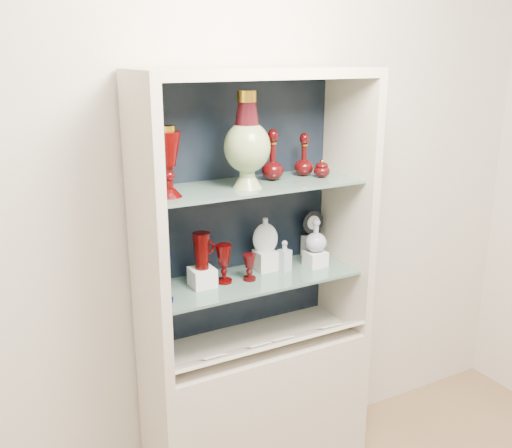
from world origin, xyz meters
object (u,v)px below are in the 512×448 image
ruby_goblet_small (249,267)px  clear_square_bottle (284,255)px  cobalt_goblet (162,279)px  clear_round_decanter (316,236)px  ruby_decanter_b (304,153)px  ruby_pitcher (202,251)px  ruby_goblet_tall (224,264)px  cameo_medallion (313,223)px  pedestal_lamp_right (168,162)px  enamel_urn (247,140)px  lidded_bowl (322,168)px  ruby_decanter_a (273,152)px  pedestal_lamp_left (147,160)px  flat_flask (265,234)px

ruby_goblet_small → clear_square_bottle: size_ratio=0.82×
cobalt_goblet → clear_round_decanter: bearing=3.7°
ruby_decanter_b → ruby_pitcher: bearing=-176.7°
ruby_goblet_tall → cameo_medallion: (0.52, 0.10, 0.08)m
clear_round_decanter → cameo_medallion: size_ratio=1.13×
pedestal_lamp_right → cameo_medallion: (0.76, 0.15, -0.39)m
ruby_goblet_small → ruby_goblet_tall: bearing=165.3°
cobalt_goblet → ruby_decanter_b: bearing=8.2°
pedestal_lamp_right → enamel_urn: size_ratio=0.70×
lidded_bowl → clear_round_decanter: size_ratio=0.55×
pedestal_lamp_right → clear_square_bottle: (0.55, 0.06, -0.48)m
enamel_urn → cameo_medallion: 0.64m
ruby_decanter_a → clear_round_decanter: bearing=-10.4°
ruby_goblet_tall → ruby_goblet_small: size_ratio=1.46×
pedestal_lamp_right → ruby_goblet_tall: bearing=12.9°
ruby_decanter_b → cobalt_goblet: (-0.72, -0.10, -0.42)m
ruby_decanter_b → cobalt_goblet: size_ratio=1.04×
ruby_pitcher → cameo_medallion: (0.61, 0.09, 0.01)m
cobalt_goblet → ruby_pitcher: size_ratio=1.26×
ruby_decanter_a → ruby_decanter_b: ruby_decanter_a is taller
cobalt_goblet → cameo_medallion: (0.82, 0.17, 0.07)m
ruby_pitcher → cameo_medallion: bearing=2.7°
cobalt_goblet → ruby_goblet_small: 0.41m
ruby_goblet_tall → cobalt_goblet: bearing=-167.2°
pedestal_lamp_right → cameo_medallion: pedestal_lamp_right is taller
ruby_decanter_b → pedestal_lamp_left: bearing=179.9°
clear_round_decanter → cameo_medallion: (0.06, 0.12, 0.02)m
pedestal_lamp_left → ruby_goblet_tall: bearing=-6.9°
ruby_decanter_a → clear_square_bottle: (0.05, -0.02, -0.47)m
ruby_decanter_a → flat_flask: 0.38m
pedestal_lamp_left → flat_flask: (0.53, 0.01, -0.38)m
pedestal_lamp_left → ruby_goblet_tall: (0.30, -0.04, -0.47)m
pedestal_lamp_right → cobalt_goblet: 0.46m
ruby_decanter_a → clear_square_bottle: ruby_decanter_a is taller
ruby_decanter_b → clear_round_decanter: size_ratio=1.36×
enamel_urn → ruby_pitcher: bearing=159.6°
pedestal_lamp_right → lidded_bowl: 0.72m
pedestal_lamp_left → ruby_goblet_tall: 0.56m
pedestal_lamp_left → ruby_goblet_small: 0.64m
clear_round_decanter → lidded_bowl: bearing=-53.3°
clear_square_bottle → clear_round_decanter: bearing=-6.7°
pedestal_lamp_right → ruby_goblet_tall: pedestal_lamp_right is taller
ruby_goblet_tall → clear_square_bottle: ruby_goblet_tall is taller
ruby_goblet_tall → clear_square_bottle: bearing=-0.1°
pedestal_lamp_right → lidded_bowl: pedestal_lamp_right is taller
pedestal_lamp_left → cameo_medallion: bearing=4.3°
cameo_medallion → cobalt_goblet: bearing=-167.7°
ruby_goblet_small → clear_round_decanter: size_ratio=0.78×
pedestal_lamp_right → ruby_decanter_b: bearing=7.9°
pedestal_lamp_left → cobalt_goblet: bearing=-89.8°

